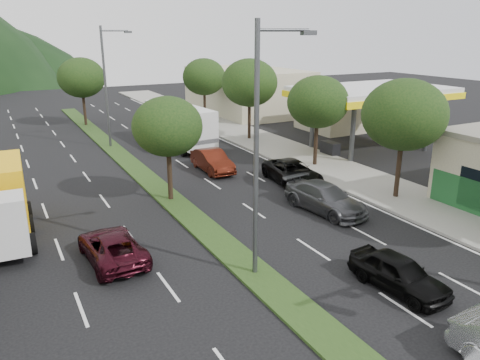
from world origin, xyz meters
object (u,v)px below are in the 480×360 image
tree_r_b (404,115)px  streetlight_mid (108,82)px  suv_maroon (112,247)px  car_queue_d (293,172)px  tree_med_near (167,127)px  streetlight_near (261,141)px  tree_r_c (318,102)px  car_queue_f (158,129)px  motorhome (179,125)px  car_queue_a (399,273)px  tree_med_far (81,78)px  tree_r_e (204,77)px  car_queue_e (157,140)px  car_queue_b (325,198)px  tree_r_d (250,83)px  car_queue_c (212,161)px

tree_r_b → streetlight_mid: size_ratio=0.69×
suv_maroon → car_queue_d: car_queue_d is taller
tree_med_near → streetlight_near: streetlight_near is taller
tree_r_c → car_queue_f: tree_r_c is taller
streetlight_mid → motorhome: 6.83m
tree_r_b → suv_maroon: 17.42m
car_queue_a → car_queue_d: car_queue_d is taller
car_queue_d → tree_med_far: bearing=114.2°
tree_r_e → tree_med_near: 25.06m
tree_med_near → streetlight_near: size_ratio=0.60×
tree_r_b → car_queue_e: bearing=114.5°
tree_r_b → car_queue_a: size_ratio=1.68×
car_queue_b → car_queue_f: car_queue_b is taller
tree_r_e → tree_med_far: (-12.00, 4.00, 0.11)m
tree_r_b → tree_r_c: bearing=90.0°
tree_r_b → car_queue_a: tree_r_b is taller
tree_r_d → tree_r_e: (0.00, 10.00, -0.29)m
streetlight_near → suv_maroon: bearing=141.8°
tree_r_c → car_queue_d: size_ratio=1.22×
motorhome → streetlight_near: bearing=-107.3°
tree_med_far → car_queue_e: (3.45, -13.22, -4.31)m
car_queue_a → car_queue_c: bearing=83.4°
car_queue_b → car_queue_f: 23.48m
tree_med_far → motorhome: (5.50, -13.23, -3.13)m
tree_r_b → tree_med_far: (-12.00, 32.00, -0.03)m
streetlight_mid → car_queue_d: 18.22m
tree_med_near → streetlight_mid: bearing=89.2°
tree_r_c → streetlight_near: (-11.79, -12.00, 0.84)m
tree_r_d → tree_med_far: 18.44m
tree_r_b → tree_med_near: tree_r_b is taller
car_queue_d → car_queue_f: (-3.01, 18.41, -0.14)m
tree_med_near → car_queue_a: 14.76m
car_queue_c → streetlight_mid: bearing=114.1°
tree_r_b → streetlight_mid: bearing=119.3°
streetlight_mid → tree_r_c: bearing=-47.8°
tree_r_e → car_queue_f: bearing=-148.2°
motorhome → streetlight_mid: bearing=152.9°
tree_r_e → car_queue_b: bearing=-100.3°
tree_r_d → tree_med_near: (-12.00, -12.00, -0.75)m
tree_r_b → car_queue_d: 7.85m
streetlight_near → motorhome: size_ratio=1.07×
car_queue_a → car_queue_c: 18.01m
tree_r_d → tree_med_far: size_ratio=1.03×
tree_r_b → tree_med_far: tree_r_b is taller
car_queue_f → car_queue_b: bearing=-86.8°
streetlight_mid → car_queue_f: streetlight_mid is taller
tree_med_far → tree_r_e: bearing=-18.4°
streetlight_mid → car_queue_c: size_ratio=2.16×
streetlight_near → car_queue_c: streetlight_near is taller
car_queue_d → tree_r_c: bearing=41.8°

